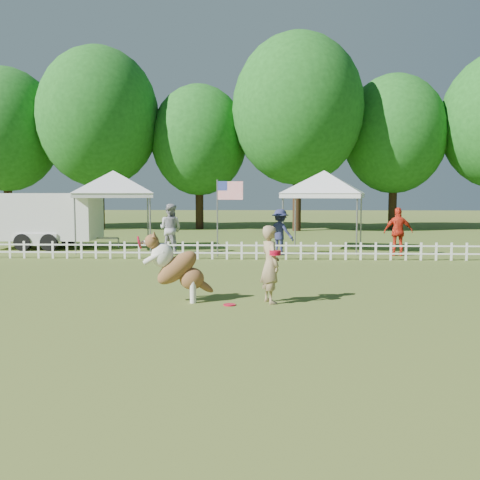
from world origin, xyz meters
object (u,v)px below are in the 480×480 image
at_px(cargo_trailer, 46,220).
at_px(spectator_a, 171,229).
at_px(spectator_c, 398,232).
at_px(handler, 270,264).
at_px(canopy_tent_left, 114,211).
at_px(frisbee_on_turf, 230,305).
at_px(dog, 178,268).
at_px(flag_pole, 217,218).
at_px(canopy_tent_right, 324,212).
at_px(spectator_b, 280,232).

height_order(cargo_trailer, spectator_a, cargo_trailer).
xyz_separation_m(cargo_trailer, spectator_c, (13.70, -2.11, -0.28)).
relative_size(handler, cargo_trailer, 0.30).
bearing_deg(handler, canopy_tent_left, 8.62).
relative_size(handler, frisbee_on_turf, 6.43).
bearing_deg(dog, handler, -8.06).
relative_size(flag_pole, spectator_a, 1.46).
bearing_deg(canopy_tent_left, frisbee_on_turf, -77.37).
bearing_deg(spectator_a, handler, 134.16).
relative_size(cargo_trailer, flag_pole, 1.92).
relative_size(cargo_trailer, spectator_c, 3.01).
relative_size(dog, canopy_tent_right, 0.47).
bearing_deg(handler, cargo_trailer, 18.13).
relative_size(frisbee_on_turf, spectator_b, 0.15).
distance_m(dog, frisbee_on_turf, 1.31).
bearing_deg(canopy_tent_left, cargo_trailer, 157.19).
bearing_deg(handler, flag_pole, -9.68).
bearing_deg(spectator_a, spectator_c, -159.45).
xyz_separation_m(handler, flag_pole, (-1.74, 7.88, 0.56)).
relative_size(dog, cargo_trailer, 0.27).
height_order(handler, spectator_b, spectator_b).
bearing_deg(cargo_trailer, dog, -56.98).
relative_size(cargo_trailer, spectator_a, 2.81).
bearing_deg(frisbee_on_turf, dog, 165.07).
bearing_deg(flag_pole, frisbee_on_turf, -62.34).
relative_size(cargo_trailer, spectator_b, 3.14).
bearing_deg(canopy_tent_left, dog, -81.71).
bearing_deg(dog, cargo_trailer, 116.01).
distance_m(frisbee_on_turf, flag_pole, 8.32).
xyz_separation_m(canopy_tent_left, spectator_c, (10.75, -1.65, -0.67)).
bearing_deg(spectator_a, canopy_tent_left, -7.73).
bearing_deg(canopy_tent_right, cargo_trailer, -168.75).
xyz_separation_m(cargo_trailer, spectator_a, (5.44, -1.89, -0.22)).
xyz_separation_m(handler, spectator_c, (4.71, 8.52, 0.07)).
xyz_separation_m(handler, spectator_a, (-3.55, 8.74, 0.13)).
xyz_separation_m(frisbee_on_turf, spectator_a, (-2.73, 9.01, 0.91)).
height_order(canopy_tent_left, canopy_tent_right, canopy_tent_left).
distance_m(dog, flag_pole, 7.90).
relative_size(dog, flag_pole, 0.53).
bearing_deg(frisbee_on_turf, spectator_a, 106.88).
height_order(canopy_tent_right, spectator_c, canopy_tent_right).
bearing_deg(spectator_a, frisbee_on_turf, 128.94).
bearing_deg(canopy_tent_left, spectator_c, -22.69).
distance_m(cargo_trailer, spectator_a, 5.77).
bearing_deg(spectator_b, handler, 122.06).
bearing_deg(spectator_a, dog, 122.85).
relative_size(canopy_tent_right, spectator_b, 1.84).
relative_size(flag_pole, spectator_b, 1.63).
bearing_deg(cargo_trailer, spectator_c, -9.52).
height_order(frisbee_on_turf, canopy_tent_left, canopy_tent_left).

